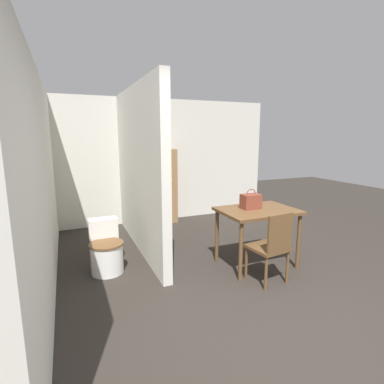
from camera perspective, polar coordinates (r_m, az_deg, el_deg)
name	(u,v)px	position (r m, az deg, el deg)	size (l,w,h in m)	color
ground_plane	(299,342)	(3.08, 19.69, -25.37)	(16.00, 16.00, 0.00)	#2D2823
wall_back	(157,161)	(6.30, -6.62, 5.90)	(4.95, 0.12, 2.50)	silver
wall_left	(42,181)	(3.91, -26.68, 1.81)	(0.12, 5.19, 2.50)	silver
partition_wall	(138,170)	(4.71, -10.19, 4.14)	(0.12, 2.80, 2.50)	silver
dining_table	(258,216)	(4.16, 12.37, -4.56)	(1.02, 0.75, 0.80)	brown
wooden_chair	(272,245)	(3.76, 14.96, -9.77)	(0.46, 0.46, 0.90)	brown
toilet	(106,251)	(4.19, -16.03, -10.77)	(0.44, 0.59, 0.66)	white
handbag	(251,201)	(4.14, 11.14, -1.74)	(0.25, 0.17, 0.27)	brown
wooden_cabinet	(161,186)	(6.13, -5.91, 1.08)	(0.60, 0.36, 1.50)	#997047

